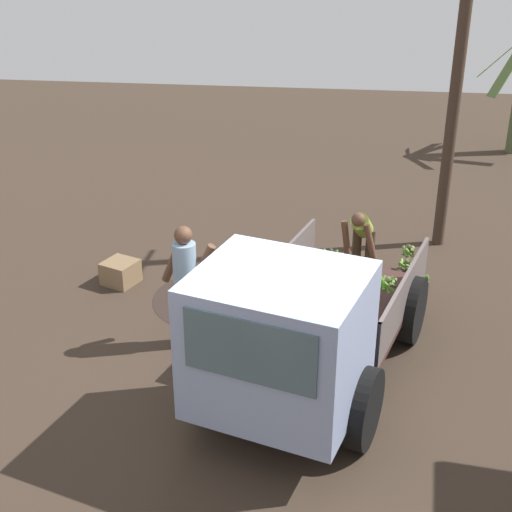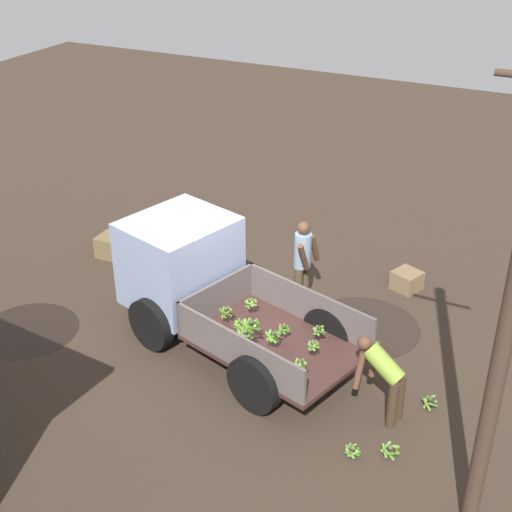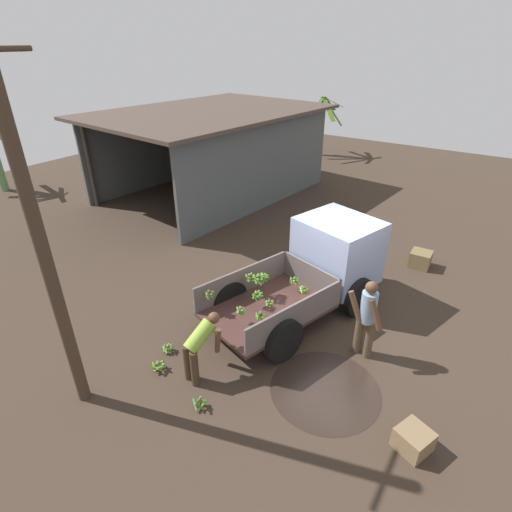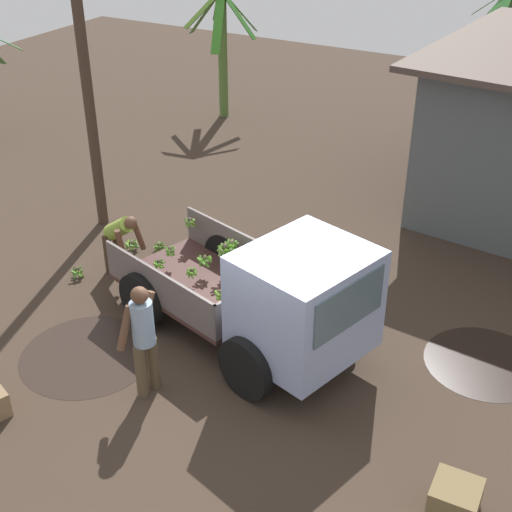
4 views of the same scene
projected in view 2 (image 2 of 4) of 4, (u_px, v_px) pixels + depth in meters
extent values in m
plane|color=#3A2D23|center=(210.00, 321.00, 13.05)|extent=(36.00, 36.00, 0.00)
cylinder|color=#2D221C|center=(363.00, 327.00, 12.88)|extent=(2.05, 2.05, 0.01)
cylinder|color=black|center=(28.00, 330.00, 12.79)|extent=(1.80, 1.80, 0.01)
cube|color=#432824|center=(274.00, 345.00, 11.53)|extent=(3.05, 2.46, 0.08)
cube|color=#635856|center=(237.00, 351.00, 10.80)|extent=(2.57, 0.79, 0.62)
cube|color=#635856|center=(309.00, 305.00, 11.92)|extent=(2.57, 0.79, 0.62)
cube|color=#635856|center=(217.00, 298.00, 12.13)|extent=(0.55, 1.73, 0.62)
cube|color=#93A2C8|center=(180.00, 261.00, 12.49)|extent=(1.96, 2.11, 1.55)
cube|color=#4C606B|center=(150.00, 231.00, 12.80)|extent=(0.42, 1.35, 0.68)
cylinder|color=black|center=(151.00, 324.00, 12.12)|extent=(0.96, 0.47, 0.94)
cylinder|color=black|center=(227.00, 283.00, 13.32)|extent=(0.96, 0.47, 0.94)
cylinder|color=black|center=(254.00, 384.00, 10.71)|extent=(0.96, 0.47, 0.94)
cylinder|color=black|center=(329.00, 332.00, 11.91)|extent=(0.96, 0.47, 0.94)
sphere|color=brown|center=(313.00, 342.00, 10.90)|extent=(0.08, 0.08, 0.08)
cylinder|color=#729E43|center=(311.00, 347.00, 10.88)|extent=(0.14, 0.05, 0.13)
cylinder|color=#599230|center=(315.00, 347.00, 10.87)|extent=(0.14, 0.14, 0.10)
cylinder|color=#5D8C33|center=(315.00, 346.00, 10.91)|extent=(0.05, 0.13, 0.14)
cylinder|color=#508F22|center=(316.00, 345.00, 10.94)|extent=(0.13, 0.12, 0.14)
cylinder|color=#71A345|center=(313.00, 344.00, 10.96)|extent=(0.13, 0.07, 0.15)
cylinder|color=#5C8A35|center=(311.00, 345.00, 10.95)|extent=(0.08, 0.13, 0.15)
cylinder|color=#5E893A|center=(310.00, 346.00, 10.92)|extent=(0.10, 0.13, 0.14)
sphere|color=brown|center=(251.00, 300.00, 12.01)|extent=(0.08, 0.08, 0.08)
cylinder|color=#6FAD40|center=(253.00, 304.00, 12.03)|extent=(0.05, 0.13, 0.16)
cylinder|color=#5DA927|center=(254.00, 301.00, 12.05)|extent=(0.15, 0.13, 0.11)
cylinder|color=olive|center=(252.00, 301.00, 12.08)|extent=(0.15, 0.04, 0.13)
cylinder|color=olive|center=(250.00, 302.00, 12.08)|extent=(0.12, 0.13, 0.15)
cylinder|color=#538E1C|center=(248.00, 303.00, 12.06)|extent=(0.05, 0.14, 0.15)
cylinder|color=#598837|center=(248.00, 304.00, 12.02)|extent=(0.12, 0.12, 0.15)
cylinder|color=#609237|center=(249.00, 304.00, 11.97)|extent=(0.17, 0.05, 0.10)
cylinder|color=#80AB4D|center=(252.00, 304.00, 11.98)|extent=(0.14, 0.15, 0.11)
sphere|color=brown|center=(273.00, 333.00, 11.13)|extent=(0.07, 0.07, 0.07)
cylinder|color=#56992C|center=(272.00, 335.00, 11.21)|extent=(0.15, 0.12, 0.18)
cylinder|color=#699F46|center=(269.00, 335.00, 11.18)|extent=(0.06, 0.18, 0.14)
cylinder|color=#5BA324|center=(269.00, 337.00, 11.12)|extent=(0.18, 0.14, 0.12)
cylinder|color=#63A139|center=(272.00, 339.00, 11.10)|extent=(0.18, 0.07, 0.15)
cylinder|color=#4B751D|center=(275.00, 339.00, 11.13)|extent=(0.10, 0.16, 0.17)
cylinder|color=#487428|center=(277.00, 336.00, 11.16)|extent=(0.14, 0.17, 0.15)
cylinder|color=#5D9B33|center=(276.00, 333.00, 11.20)|extent=(0.20, 0.07, 0.11)
sphere|color=#4A4230|center=(251.00, 322.00, 11.01)|extent=(0.09, 0.09, 0.09)
cylinder|color=#4D8B1C|center=(248.00, 328.00, 10.98)|extent=(0.22, 0.08, 0.16)
cylinder|color=#528024|center=(254.00, 328.00, 10.98)|extent=(0.17, 0.21, 0.16)
cylinder|color=#729F46|center=(256.00, 327.00, 11.04)|extent=(0.09, 0.20, 0.19)
cylinder|color=#487E1E|center=(255.00, 325.00, 11.10)|extent=(0.20, 0.12, 0.20)
cylinder|color=olive|center=(252.00, 323.00, 11.12)|extent=(0.21, 0.12, 0.18)
cylinder|color=#5C9923|center=(247.00, 325.00, 11.09)|extent=(0.07, 0.21, 0.18)
cylinder|color=#76A445|center=(246.00, 326.00, 11.04)|extent=(0.16, 0.21, 0.16)
sphere|color=brown|center=(226.00, 309.00, 11.82)|extent=(0.07, 0.07, 0.07)
cylinder|color=#6EA732|center=(229.00, 312.00, 11.89)|extent=(0.15, 0.10, 0.18)
cylinder|color=#5C9625|center=(226.00, 311.00, 11.91)|extent=(0.15, 0.11, 0.18)
cylinder|color=#559E21|center=(223.00, 312.00, 11.87)|extent=(0.07, 0.15, 0.18)
cylinder|color=#497422|center=(223.00, 313.00, 11.81)|extent=(0.18, 0.10, 0.15)
cylinder|color=#497224|center=(227.00, 314.00, 11.78)|extent=(0.17, 0.14, 0.13)
cylinder|color=olive|center=(230.00, 313.00, 11.82)|extent=(0.04, 0.19, 0.13)
sphere|color=brown|center=(242.00, 322.00, 11.11)|extent=(0.07, 0.07, 0.07)
cylinder|color=#5B9B24|center=(237.00, 327.00, 11.11)|extent=(0.17, 0.16, 0.15)
cylinder|color=#597935|center=(239.00, 327.00, 11.06)|extent=(0.20, 0.05, 0.11)
cylinder|color=#71A439|center=(243.00, 329.00, 11.10)|extent=(0.15, 0.14, 0.18)
cylinder|color=#528826|center=(246.00, 326.00, 11.10)|extent=(0.05, 0.20, 0.13)
cylinder|color=#537832|center=(246.00, 325.00, 11.16)|extent=(0.16, 0.16, 0.16)
cylinder|color=#3E7819|center=(244.00, 322.00, 11.19)|extent=(0.20, 0.06, 0.11)
cylinder|color=#5DA333|center=(241.00, 324.00, 11.19)|extent=(0.15, 0.15, 0.17)
cylinder|color=#497A1B|center=(237.00, 324.00, 11.16)|extent=(0.05, 0.20, 0.12)
sphere|color=#403A29|center=(284.00, 327.00, 11.42)|extent=(0.07, 0.07, 0.07)
cylinder|color=olive|center=(280.00, 328.00, 11.43)|extent=(0.09, 0.15, 0.08)
cylinder|color=#609A3D|center=(282.00, 331.00, 11.40)|extent=(0.14, 0.05, 0.12)
cylinder|color=#54872D|center=(285.00, 331.00, 11.38)|extent=(0.13, 0.12, 0.09)
cylinder|color=#569E21|center=(287.00, 330.00, 11.41)|extent=(0.05, 0.15, 0.09)
cylinder|color=#527F26|center=(287.00, 329.00, 11.46)|extent=(0.12, 0.12, 0.12)
cylinder|color=#619838|center=(284.00, 329.00, 11.48)|extent=(0.12, 0.06, 0.14)
cylinder|color=#5AA726|center=(282.00, 327.00, 11.48)|extent=(0.09, 0.14, 0.11)
sphere|color=brown|center=(245.00, 331.00, 10.85)|extent=(0.08, 0.08, 0.08)
cylinder|color=olive|center=(245.00, 338.00, 10.84)|extent=(0.16, 0.08, 0.18)
cylinder|color=#699641|center=(248.00, 337.00, 10.83)|extent=(0.12, 0.18, 0.14)
cylinder|color=#4B792A|center=(250.00, 335.00, 10.86)|extent=(0.07, 0.20, 0.12)
cylinder|color=#4D742D|center=(249.00, 333.00, 10.92)|extent=(0.19, 0.11, 0.13)
cylinder|color=#46841E|center=(246.00, 332.00, 10.95)|extent=(0.19, 0.09, 0.14)
cylinder|color=#568C2E|center=(244.00, 334.00, 10.93)|extent=(0.11, 0.15, 0.18)
cylinder|color=#609831|center=(241.00, 335.00, 10.90)|extent=(0.06, 0.17, 0.17)
cylinder|color=#73A646|center=(241.00, 336.00, 10.84)|extent=(0.18, 0.12, 0.14)
sphere|color=#413A2A|center=(319.00, 328.00, 11.27)|extent=(0.08, 0.08, 0.08)
cylinder|color=#64A731|center=(322.00, 331.00, 11.30)|extent=(0.11, 0.14, 0.14)
cylinder|color=#54A023|center=(319.00, 328.00, 11.34)|extent=(0.16, 0.08, 0.10)
cylinder|color=olive|center=(316.00, 330.00, 11.32)|extent=(0.04, 0.14, 0.14)
cylinder|color=#609436|center=(316.00, 332.00, 11.26)|extent=(0.16, 0.09, 0.12)
cylinder|color=#4A7625|center=(321.00, 332.00, 11.24)|extent=(0.14, 0.15, 0.10)
sphere|color=#4A4330|center=(300.00, 361.00, 10.19)|extent=(0.08, 0.08, 0.08)
cylinder|color=olive|center=(298.00, 367.00, 10.18)|extent=(0.15, 0.06, 0.16)
cylinder|color=olive|center=(302.00, 367.00, 10.19)|extent=(0.09, 0.15, 0.16)
cylinder|color=#568934|center=(303.00, 364.00, 10.24)|extent=(0.15, 0.13, 0.15)
cylinder|color=#557731|center=(299.00, 362.00, 10.26)|extent=(0.16, 0.11, 0.15)
cylinder|color=#6DA033|center=(296.00, 364.00, 10.23)|extent=(0.06, 0.16, 0.15)
cylinder|color=#413025|center=(508.00, 320.00, 7.61)|extent=(0.21, 0.21, 6.08)
cylinder|color=brown|center=(304.00, 283.00, 13.42)|extent=(0.18, 0.18, 0.85)
cylinder|color=brown|center=(298.00, 288.00, 13.25)|extent=(0.18, 0.18, 0.85)
cylinder|color=#87A1BA|center=(303.00, 250.00, 12.97)|extent=(0.36, 0.35, 0.67)
sphere|color=brown|center=(304.00, 228.00, 12.75)|extent=(0.24, 0.24, 0.24)
cylinder|color=brown|center=(314.00, 248.00, 13.07)|extent=(0.15, 0.35, 0.62)
cylinder|color=brown|center=(303.00, 257.00, 12.75)|extent=(0.15, 0.37, 0.62)
cylinder|color=#3E2E1E|center=(392.00, 405.00, 10.42)|extent=(0.18, 0.18, 0.78)
cylinder|color=#3E2E1E|center=(399.00, 397.00, 10.57)|extent=(0.18, 0.18, 0.78)
cylinder|color=#87A738|center=(384.00, 364.00, 10.36)|extent=(0.71, 0.42, 0.58)
sphere|color=brown|center=(365.00, 343.00, 10.44)|extent=(0.22, 0.22, 0.22)
cylinder|color=brown|center=(359.00, 370.00, 10.45)|extent=(0.15, 0.27, 0.58)
cylinder|color=brown|center=(374.00, 359.00, 10.70)|extent=(0.14, 0.21, 0.58)
sphere|color=brown|center=(353.00, 448.00, 9.98)|extent=(0.07, 0.07, 0.07)
cylinder|color=#49772B|center=(348.00, 448.00, 10.03)|extent=(0.06, 0.18, 0.11)
cylinder|color=#5B8035|center=(348.00, 451.00, 9.99)|extent=(0.13, 0.16, 0.11)
cylinder|color=#669D33|center=(350.00, 453.00, 9.96)|extent=(0.17, 0.07, 0.13)
cylinder|color=#437B1D|center=(354.00, 454.00, 9.94)|extent=(0.16, 0.13, 0.11)
cylinder|color=#70B044|center=(357.00, 453.00, 9.96)|extent=(0.08, 0.18, 0.11)
cylinder|color=#74AA48|center=(356.00, 452.00, 10.01)|extent=(0.09, 0.14, 0.16)
cylinder|color=#4B7828|center=(355.00, 450.00, 10.04)|extent=(0.15, 0.08, 0.15)
cylinder|color=#59882F|center=(351.00, 447.00, 10.06)|extent=(0.16, 0.13, 0.11)
sphere|color=brown|center=(390.00, 447.00, 9.96)|extent=(0.08, 0.08, 0.08)
cylinder|color=#578C36|center=(386.00, 447.00, 10.04)|extent=(0.13, 0.20, 0.13)
cylinder|color=#56802C|center=(385.00, 451.00, 9.97)|extent=(0.15, 0.19, 0.14)
cylinder|color=olive|center=(389.00, 455.00, 9.94)|extent=(0.18, 0.07, 0.18)
cylinder|color=#4E8524|center=(394.00, 454.00, 9.92)|extent=(0.14, 0.20, 0.12)
cylinder|color=#55851E|center=(396.00, 450.00, 9.97)|extent=(0.12, 0.21, 0.11)
cylinder|color=#76A842|center=(392.00, 446.00, 10.04)|extent=(0.21, 0.07, 0.12)
sphere|color=#47402E|center=(430.00, 399.00, 10.85)|extent=(0.08, 0.08, 0.08)
cylinder|color=#51831D|center=(426.00, 402.00, 10.92)|extent=(0.06, 0.16, 0.19)
cylinder|color=olive|center=(427.00, 404.00, 10.86)|extent=(0.18, 0.11, 0.18)
cylinder|color=#588838|center=(433.00, 405.00, 10.83)|extent=(0.14, 0.18, 0.15)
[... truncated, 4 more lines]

